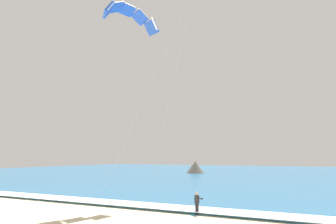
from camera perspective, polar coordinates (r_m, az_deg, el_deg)
sea at (r=82.28m, az=24.51°, el=-10.73°), size 200.00×120.00×0.20m
surf_foam at (r=23.67m, az=19.64°, el=-18.13°), size 200.00×2.68×0.04m
surfboard at (r=24.07m, az=5.58°, el=-18.87°), size 1.04×1.44×0.09m
kitesurfer at (r=23.93m, az=5.58°, el=-16.71°), size 0.67×0.67×1.69m
kite_primary at (r=33.63m, az=-7.32°, el=17.93°), size 9.77×6.90×19.25m
headland_left at (r=77.88m, az=5.20°, el=-10.69°), size 5.28×5.78×3.27m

